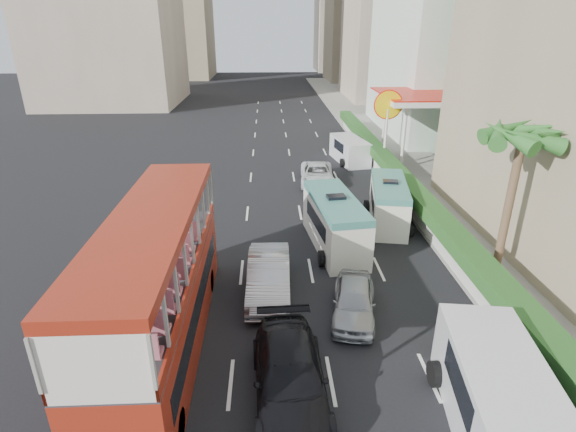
{
  "coord_description": "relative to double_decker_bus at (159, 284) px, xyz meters",
  "views": [
    {
      "loc": [
        -2.28,
        -13.08,
        10.5
      ],
      "look_at": [
        -1.5,
        4.0,
        3.2
      ],
      "focal_mm": 28.0,
      "sensor_mm": 36.0,
      "label": 1
    }
  ],
  "objects": [
    {
      "name": "palm_tree",
      "position": [
        13.8,
        4.0,
        0.85
      ],
      "size": [
        0.36,
        0.36,
        6.4
      ],
      "primitive_type": "cylinder",
      "color": "brown",
      "rests_on": "sidewalk"
    },
    {
      "name": "car_black",
      "position": [
        4.25,
        -2.61,
        -2.53
      ],
      "size": [
        2.4,
        5.46,
        1.56
      ],
      "primitive_type": "imported",
      "rotation": [
        0.0,
        0.0,
        0.04
      ],
      "color": "black",
      "rests_on": "ground"
    },
    {
      "name": "shell_station",
      "position": [
        16.0,
        23.0,
        0.22
      ],
      "size": [
        6.5,
        8.0,
        5.5
      ],
      "primitive_type": "cube",
      "color": "silver",
      "rests_on": "ground"
    },
    {
      "name": "minibus_far",
      "position": [
        10.48,
        10.28,
        -1.32
      ],
      "size": [
        2.74,
        5.68,
        2.42
      ],
      "primitive_type": "cube",
      "rotation": [
        0.0,
        0.0,
        -0.17
      ],
      "color": "silver",
      "rests_on": "ground"
    },
    {
      "name": "hedge",
      "position": [
        12.2,
        14.0,
        -1.0
      ],
      "size": [
        1.1,
        44.0,
        0.7
      ],
      "primitive_type": "cube",
      "color": "#2D6626",
      "rests_on": "kerb_wall"
    },
    {
      "name": "van_asset",
      "position": [
        7.19,
        17.41,
        -2.53
      ],
      "size": [
        2.62,
        5.1,
        1.38
      ],
      "primitive_type": "imported",
      "rotation": [
        0.0,
        0.0,
        -0.07
      ],
      "color": "silver",
      "rests_on": "ground"
    },
    {
      "name": "sidewalk",
      "position": [
        15.0,
        25.0,
        -2.44
      ],
      "size": [
        6.0,
        120.0,
        0.18
      ],
      "primitive_type": "cube",
      "color": "#99968C",
      "rests_on": "ground"
    },
    {
      "name": "kerb_wall",
      "position": [
        12.2,
        14.0,
        -1.85
      ],
      "size": [
        0.3,
        44.0,
        1.0
      ],
      "primitive_type": "cube",
      "color": "silver",
      "rests_on": "sidewalk"
    },
    {
      "name": "minibus_near",
      "position": [
        7.02,
        7.44,
        -1.21
      ],
      "size": [
        2.74,
        6.16,
        2.64
      ],
      "primitive_type": "cube",
      "rotation": [
        0.0,
        0.0,
        0.13
      ],
      "color": "silver",
      "rests_on": "ground"
    },
    {
      "name": "car_silver_lane_a",
      "position": [
        3.66,
        3.22,
        -2.53
      ],
      "size": [
        1.85,
        5.0,
        1.64
      ],
      "primitive_type": "imported",
      "rotation": [
        0.0,
        0.0,
        -0.02
      ],
      "color": "#ACAEB3",
      "rests_on": "ground"
    },
    {
      "name": "car_silver_lane_b",
      "position": [
        6.94,
        1.45,
        -2.53
      ],
      "size": [
        2.36,
        4.24,
        1.36
      ],
      "primitive_type": "imported",
      "rotation": [
        0.0,
        0.0,
        -0.2
      ],
      "color": "#ACAEB3",
      "rests_on": "ground"
    },
    {
      "name": "ground_plane",
      "position": [
        6.0,
        0.0,
        -2.53
      ],
      "size": [
        200.0,
        200.0,
        0.0
      ],
      "primitive_type": "plane",
      "color": "black",
      "rests_on": "ground"
    },
    {
      "name": "panel_van_far",
      "position": [
        10.46,
        22.85,
        -1.56
      ],
      "size": [
        2.78,
        5.11,
        1.93
      ],
      "primitive_type": "cube",
      "rotation": [
        0.0,
        0.0,
        0.18
      ],
      "color": "silver",
      "rests_on": "ground"
    },
    {
      "name": "panel_van_near",
      "position": [
        9.85,
        -4.12,
        -1.4
      ],
      "size": [
        3.05,
        5.92,
        2.26
      ],
      "primitive_type": "cube",
      "rotation": [
        0.0,
        0.0,
        -0.14
      ],
      "color": "silver",
      "rests_on": "ground"
    },
    {
      "name": "double_decker_bus",
      "position": [
        0.0,
        0.0,
        0.0
      ],
      "size": [
        2.5,
        11.0,
        5.06
      ],
      "primitive_type": "cube",
      "color": "maroon",
      "rests_on": "ground"
    }
  ]
}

